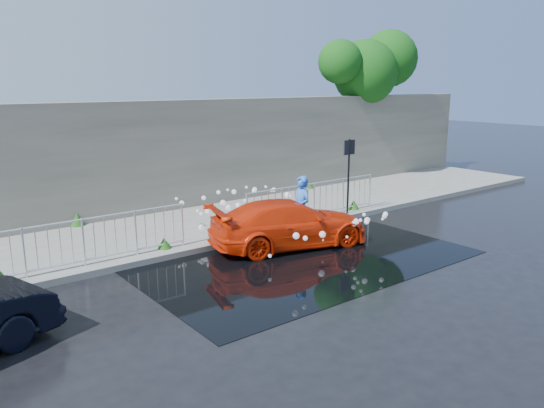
% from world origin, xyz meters
% --- Properties ---
extents(ground, '(90.00, 90.00, 0.00)m').
position_xyz_m(ground, '(0.00, 0.00, 0.00)').
color(ground, black).
rests_on(ground, ground).
extents(pavement, '(30.00, 4.00, 0.15)m').
position_xyz_m(pavement, '(0.00, 5.00, 0.07)').
color(pavement, slate).
rests_on(pavement, ground).
extents(curb, '(30.00, 0.25, 0.16)m').
position_xyz_m(curb, '(0.00, 3.00, 0.08)').
color(curb, slate).
rests_on(curb, ground).
extents(retaining_wall, '(30.00, 0.60, 3.50)m').
position_xyz_m(retaining_wall, '(0.00, 7.20, 1.90)').
color(retaining_wall, '#5D5A4E').
rests_on(retaining_wall, pavement).
extents(puddle, '(8.00, 5.00, 0.01)m').
position_xyz_m(puddle, '(0.50, 1.00, 0.01)').
color(puddle, black).
rests_on(puddle, ground).
extents(sign_post, '(0.45, 0.06, 2.50)m').
position_xyz_m(sign_post, '(4.20, 3.10, 1.72)').
color(sign_post, black).
rests_on(sign_post, ground).
extents(tree, '(5.11, 2.72, 6.42)m').
position_xyz_m(tree, '(9.84, 7.41, 4.83)').
color(tree, '#332114').
rests_on(tree, ground).
extents(railing_left, '(5.05, 0.05, 1.10)m').
position_xyz_m(railing_left, '(-4.00, 3.35, 0.74)').
color(railing_left, silver).
rests_on(railing_left, pavement).
extents(railing_right, '(5.05, 0.05, 1.10)m').
position_xyz_m(railing_right, '(3.00, 3.35, 0.74)').
color(railing_right, silver).
rests_on(railing_right, pavement).
extents(weeds, '(12.17, 3.93, 0.39)m').
position_xyz_m(weeds, '(-0.48, 4.51, 0.32)').
color(weeds, '#1D4311').
rests_on(weeds, pavement).
extents(water_spray, '(3.67, 5.27, 1.00)m').
position_xyz_m(water_spray, '(0.95, 3.06, 0.72)').
color(water_spray, white).
rests_on(water_spray, ground).
extents(red_car, '(4.52, 2.68, 1.23)m').
position_xyz_m(red_car, '(0.89, 1.98, 0.61)').
color(red_car, red).
rests_on(red_car, ground).
extents(person, '(0.51, 0.70, 1.77)m').
position_xyz_m(person, '(1.50, 2.22, 0.89)').
color(person, blue).
rests_on(person, ground).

